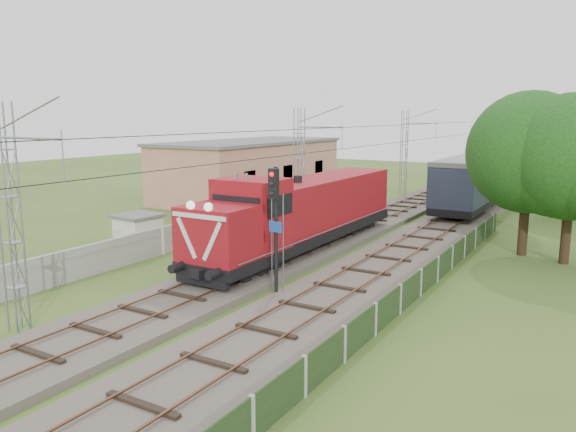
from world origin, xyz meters
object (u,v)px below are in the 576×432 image
Objects in this scene: coach_rake at (551,147)px; signal_post at (275,210)px; relay_hut at (138,235)px; locomotive at (302,212)px.

coach_rake is 21.83× the size of signal_post.
coach_rake is 50.17× the size of relay_hut.
coach_rake is (5.00, 71.44, 0.32)m from locomotive.
signal_post reaches higher than coach_rake.
locomotive reaches higher than relay_hut.
signal_post reaches higher than locomotive.
relay_hut is (-10.36, 2.53, -2.63)m from signal_post.
locomotive is at bearing 34.02° from relay_hut.
locomotive is 8.22m from signal_post.
coach_rake is at bearing 80.79° from relay_hut.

